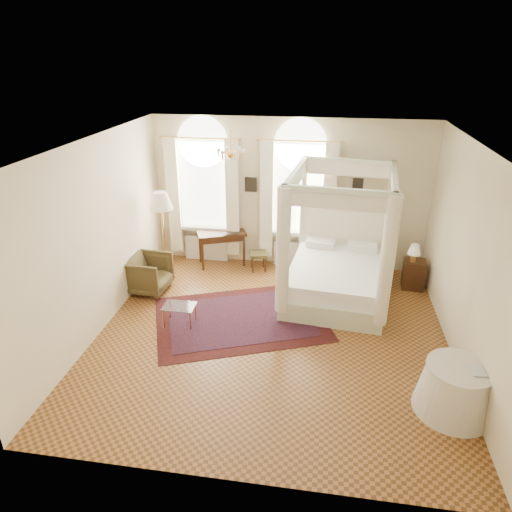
# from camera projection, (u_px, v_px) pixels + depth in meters

# --- Properties ---
(ground) EXTENTS (6.00, 6.00, 0.00)m
(ground) POSITION_uv_depth(u_px,v_px,m) (271.00, 335.00, 7.98)
(ground) COLOR #97592C
(ground) RESTS_ON ground
(room_walls) EXTENTS (6.00, 6.00, 6.00)m
(room_walls) POSITION_uv_depth(u_px,v_px,m) (273.00, 230.00, 7.16)
(room_walls) COLOR beige
(room_walls) RESTS_ON ground
(window_left) EXTENTS (1.62, 0.27, 3.29)m
(window_left) POSITION_uv_depth(u_px,v_px,m) (204.00, 200.00, 10.21)
(window_left) COLOR silver
(window_left) RESTS_ON room_walls
(window_right) EXTENTS (1.62, 0.27, 3.29)m
(window_right) POSITION_uv_depth(u_px,v_px,m) (298.00, 204.00, 9.92)
(window_right) COLOR silver
(window_right) RESTS_ON room_walls
(chandelier) EXTENTS (0.51, 0.45, 0.50)m
(chandelier) POSITION_uv_depth(u_px,v_px,m) (231.00, 153.00, 7.98)
(chandelier) COLOR gold
(chandelier) RESTS_ON room_walls
(wall_pictures) EXTENTS (2.54, 0.03, 0.39)m
(wall_pictures) POSITION_uv_depth(u_px,v_px,m) (293.00, 185.00, 9.85)
(wall_pictures) COLOR black
(wall_pictures) RESTS_ON room_walls
(canopy_bed) EXTENTS (2.17, 2.56, 2.58)m
(canopy_bed) POSITION_uv_depth(u_px,v_px,m) (336.00, 272.00, 8.94)
(canopy_bed) COLOR beige
(canopy_bed) RESTS_ON ground
(nightstand) EXTENTS (0.46, 0.42, 0.62)m
(nightstand) POSITION_uv_depth(u_px,v_px,m) (414.00, 274.00, 9.44)
(nightstand) COLOR #3D2210
(nightstand) RESTS_ON ground
(nightstand_lamp) EXTENTS (0.26, 0.26, 0.38)m
(nightstand_lamp) POSITION_uv_depth(u_px,v_px,m) (414.00, 250.00, 9.17)
(nightstand_lamp) COLOR gold
(nightstand_lamp) RESTS_ON nightstand
(writing_desk) EXTENTS (1.21, 0.93, 0.81)m
(writing_desk) POSITION_uv_depth(u_px,v_px,m) (221.00, 236.00, 10.33)
(writing_desk) COLOR #3D2210
(writing_desk) RESTS_ON ground
(laptop) EXTENTS (0.39, 0.32, 0.03)m
(laptop) POSITION_uv_depth(u_px,v_px,m) (231.00, 233.00, 10.17)
(laptop) COLOR black
(laptop) RESTS_ON writing_desk
(stool) EXTENTS (0.45, 0.45, 0.42)m
(stool) POSITION_uv_depth(u_px,v_px,m) (258.00, 255.00, 10.20)
(stool) COLOR #41381C
(stool) RESTS_ON ground
(armchair) EXTENTS (0.90, 0.88, 0.76)m
(armchair) POSITION_uv_depth(u_px,v_px,m) (148.00, 274.00, 9.31)
(armchair) COLOR #44381D
(armchair) RESTS_ON ground
(coffee_table) EXTENTS (0.57, 0.41, 0.39)m
(coffee_table) POSITION_uv_depth(u_px,v_px,m) (179.00, 308.00, 8.15)
(coffee_table) COLOR silver
(coffee_table) RESTS_ON ground
(floor_lamp) EXTENTS (0.49, 0.49, 1.91)m
(floor_lamp) POSITION_uv_depth(u_px,v_px,m) (161.00, 205.00, 9.39)
(floor_lamp) COLOR gold
(floor_lamp) RESTS_ON ground
(oriental_rug) EXTENTS (3.64, 3.16, 0.01)m
(oriental_rug) POSITION_uv_depth(u_px,v_px,m) (240.00, 318.00, 8.46)
(oriental_rug) COLOR #451310
(oriental_rug) RESTS_ON ground
(side_table) EXTENTS (1.06, 1.06, 0.73)m
(side_table) POSITION_uv_depth(u_px,v_px,m) (456.00, 389.00, 6.20)
(side_table) COLOR white
(side_table) RESTS_ON ground
(book) EXTENTS (0.22, 0.28, 0.02)m
(book) POSITION_uv_depth(u_px,v_px,m) (469.00, 370.00, 5.96)
(book) COLOR black
(book) RESTS_ON side_table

